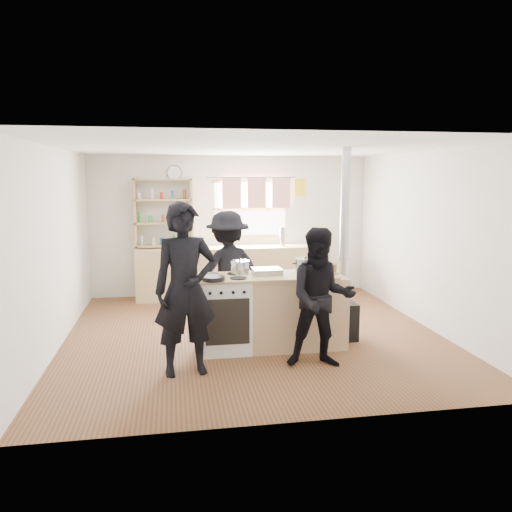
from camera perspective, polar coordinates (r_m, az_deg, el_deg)
name	(u,v)px	position (r m, az deg, el deg)	size (l,w,h in m)	color
ground	(254,335)	(6.90, -0.28, -8.97)	(5.00, 5.00, 0.01)	brown
back_counter	(233,272)	(8.92, -2.60, -1.82)	(3.40, 0.55, 0.90)	tan
shelving_unit	(164,213)	(8.84, -10.52, 4.89)	(1.00, 0.28, 1.20)	tan
thermos	(282,237)	(8.97, 3.03, 2.18)	(0.10, 0.10, 0.31)	silver
cooking_island	(272,311)	(6.27, 1.85, -6.34)	(1.97, 0.64, 0.93)	white
skillet_greens	(213,278)	(5.85, -4.89, -2.54)	(0.32, 0.32, 0.05)	black
roast_tray	(267,271)	(6.22, 1.25, -1.71)	(0.36, 0.29, 0.07)	silver
stockpot_stove	(240,267)	(6.23, -1.85, -1.28)	(0.23, 0.23, 0.19)	silver
stockpot_counter	(305,265)	(6.35, 5.68, -1.06)	(0.27, 0.27, 0.20)	#B9B9BC
bread_board	(327,269)	(6.34, 8.14, -1.48)	(0.31, 0.25, 0.12)	tan
flue_heater	(343,291)	(6.64, 9.91, -3.95)	(0.35, 0.35, 2.50)	black
person_near_left	(186,290)	(5.40, -8.06, -3.83)	(0.68, 0.45, 1.87)	black
person_near_right	(321,298)	(5.63, 7.48, -4.80)	(0.77, 0.60, 1.58)	black
person_far	(228,271)	(6.95, -3.26, -1.72)	(1.08, 0.62, 1.67)	black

